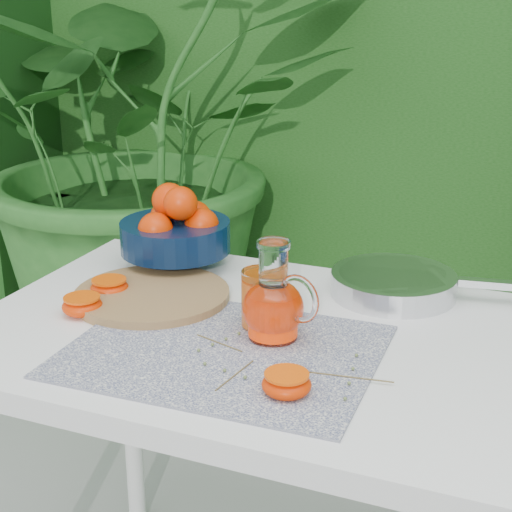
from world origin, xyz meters
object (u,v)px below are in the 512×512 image
at_px(fruit_bowl, 176,229).
at_px(juice_pitcher, 274,305).
at_px(saute_pan, 395,283).
at_px(cutting_board, 152,296).
at_px(white_table, 252,370).

distance_m(fruit_bowl, juice_pitcher, 0.42).
bearing_deg(saute_pan, juice_pitcher, -117.44).
relative_size(cutting_board, juice_pitcher, 1.72).
bearing_deg(cutting_board, white_table, -12.05).
xyz_separation_m(cutting_board, fruit_bowl, (-0.04, 0.19, 0.07)).
height_order(white_table, juice_pitcher, juice_pitcher).
height_order(cutting_board, saute_pan, saute_pan).
bearing_deg(white_table, saute_pan, 51.96).
bearing_deg(cutting_board, saute_pan, 25.67).
bearing_deg(juice_pitcher, fruit_bowl, 140.96).
bearing_deg(fruit_bowl, juice_pitcher, -39.04).
bearing_deg(saute_pan, fruit_bowl, -177.57).
distance_m(white_table, juice_pitcher, 0.16).
distance_m(cutting_board, juice_pitcher, 0.30).
bearing_deg(saute_pan, white_table, -128.04).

